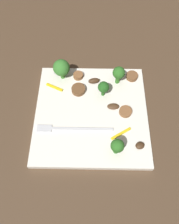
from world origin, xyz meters
TOP-DOWN VIEW (x-y plane):
  - ground_plane at (0.00, 0.00)m, footprint 1.40×1.40m
  - plate at (0.00, 0.00)m, footprint 0.27×0.27m
  - fork at (0.05, 0.05)m, footprint 0.18×0.02m
  - broccoli_floret_0 at (-0.07, -0.09)m, footprint 0.03×0.03m
  - broccoli_floret_1 at (0.08, -0.11)m, footprint 0.04×0.04m
  - broccoli_floret_2 at (-0.06, 0.10)m, footprint 0.03×0.03m
  - broccoli_floret_3 at (-0.03, -0.05)m, footprint 0.03×0.03m
  - sausage_slice_0 at (0.04, -0.11)m, footprint 0.03×0.03m
  - sausage_slice_1 at (0.03, -0.06)m, footprint 0.04×0.04m
  - sausage_slice_2 at (-0.08, 0.00)m, footprint 0.04×0.04m
  - sausage_slice_3 at (-0.11, -0.11)m, footprint 0.04×0.04m
  - mushroom_0 at (-0.01, -0.09)m, footprint 0.03×0.02m
  - mushroom_1 at (-0.11, 0.09)m, footprint 0.03×0.02m
  - mushroom_2 at (-0.05, -0.01)m, footprint 0.03×0.02m
  - pepper_strip_0 at (0.10, -0.07)m, footprint 0.05×0.03m
  - pepper_strip_1 at (-0.07, 0.06)m, footprint 0.05×0.03m

SIDE VIEW (x-z plane):
  - ground_plane at x=0.00m, z-range 0.00..0.00m
  - plate at x=0.00m, z-range 0.00..0.02m
  - fork at x=0.05m, z-range 0.01..0.02m
  - pepper_strip_1 at x=-0.07m, z-range 0.02..0.02m
  - pepper_strip_0 at x=0.10m, z-range 0.02..0.02m
  - mushroom_2 at x=-0.05m, z-range 0.02..0.02m
  - sausage_slice_2 at x=-0.08m, z-range 0.02..0.03m
  - mushroom_1 at x=-0.11m, z-range 0.02..0.03m
  - sausage_slice_0 at x=0.04m, z-range 0.02..0.03m
  - sausage_slice_3 at x=-0.11m, z-range 0.02..0.03m
  - sausage_slice_1 at x=0.03m, z-range 0.02..0.03m
  - mushroom_0 at x=-0.01m, z-range 0.02..0.03m
  - broccoli_floret_3 at x=-0.03m, z-range 0.02..0.07m
  - broccoli_floret_2 at x=-0.06m, z-range 0.02..0.07m
  - broccoli_floret_0 at x=-0.07m, z-range 0.02..0.08m
  - broccoli_floret_1 at x=0.08m, z-range 0.02..0.08m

